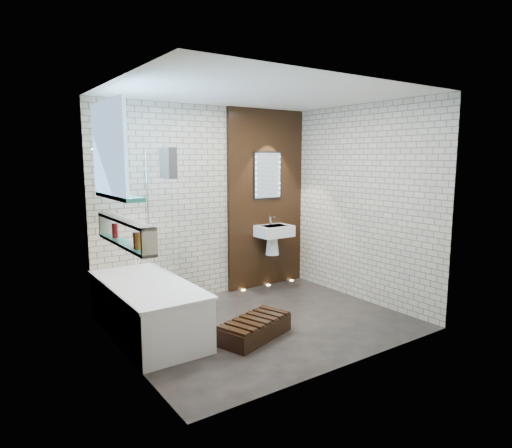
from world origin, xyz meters
TOP-DOWN VIEW (x-y plane):
  - ground at (0.00, 0.00)m, footprint 3.20×3.20m
  - room_shell at (0.00, 0.00)m, footprint 3.24×3.20m
  - walnut_panel at (0.95, 1.27)m, footprint 1.30×0.06m
  - clerestory_window at (-1.57, 0.35)m, footprint 0.18×1.00m
  - display_niche at (-1.53, 0.15)m, footprint 0.14×1.30m
  - bathtub at (-1.22, 0.45)m, footprint 0.79×1.74m
  - bath_screen at (-0.87, 0.89)m, footprint 0.01×0.78m
  - towel at (-0.87, 0.60)m, footprint 0.10×0.26m
  - shower_head at (-1.30, 0.95)m, footprint 0.18×0.18m
  - washbasin at (0.95, 1.07)m, footprint 0.50×0.36m
  - led_mirror at (0.95, 1.23)m, footprint 0.50×0.02m
  - walnut_step at (-0.32, -0.30)m, footprint 0.92×0.63m
  - niche_bottles at (-1.53, -0.02)m, footprint 0.06×0.74m
  - sill_vases at (-1.50, 0.54)m, footprint 0.18×0.18m
  - floor_uplights at (0.95, 1.20)m, footprint 0.96×0.06m

SIDE VIEW (x-z plane):
  - ground at x=0.00m, z-range 0.00..0.00m
  - floor_uplights at x=0.95m, z-range 0.00..0.01m
  - walnut_step at x=-0.32m, z-range 0.00..0.19m
  - bathtub at x=-1.22m, z-range -0.06..0.64m
  - washbasin at x=0.95m, z-range 0.50..1.08m
  - niche_bottles at x=-1.53m, z-range 1.10..1.24m
  - display_niche at x=-1.53m, z-range 1.07..1.33m
  - bath_screen at x=-0.87m, z-range 0.58..1.98m
  - walnut_panel at x=0.95m, z-range 0.00..2.60m
  - room_shell at x=0.00m, z-range 0.00..2.60m
  - sill_vases at x=-1.50m, z-range 1.55..1.73m
  - led_mirror at x=0.95m, z-range 1.30..2.00m
  - towel at x=-0.87m, z-range 1.68..2.02m
  - clerestory_window at x=-1.57m, z-range 1.43..2.37m
  - shower_head at x=-1.30m, z-range 1.99..2.01m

